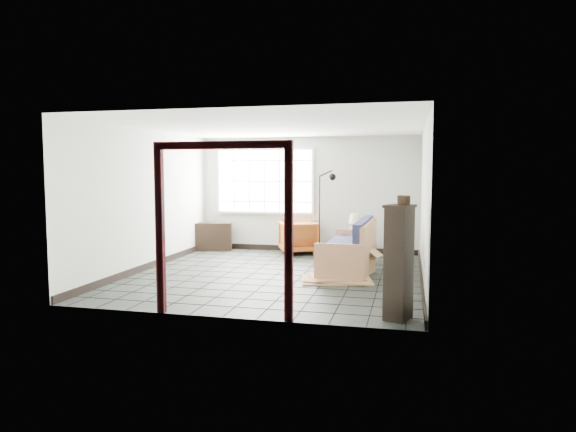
% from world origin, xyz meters
% --- Properties ---
extents(ground, '(5.50, 5.50, 0.00)m').
position_xyz_m(ground, '(0.00, 0.00, 0.00)').
color(ground, black).
rests_on(ground, ground).
extents(room_shell, '(5.02, 5.52, 2.61)m').
position_xyz_m(room_shell, '(0.00, 0.03, 1.68)').
color(room_shell, beige).
rests_on(room_shell, ground).
extents(window_panel, '(2.32, 0.08, 1.52)m').
position_xyz_m(window_panel, '(-1.00, 2.70, 1.60)').
color(window_panel, silver).
rests_on(window_panel, ground).
extents(doorway_trim, '(1.80, 0.08, 2.20)m').
position_xyz_m(doorway_trim, '(0.00, -2.70, 1.38)').
color(doorway_trim, '#340B10').
rests_on(doorway_trim, ground).
extents(futon_sofa, '(0.88, 2.19, 0.96)m').
position_xyz_m(futon_sofa, '(1.26, 0.58, 0.35)').
color(futon_sofa, '#AD704E').
rests_on(futon_sofa, ground).
extents(armchair, '(0.99, 0.97, 0.79)m').
position_xyz_m(armchair, '(-0.14, 2.40, 0.40)').
color(armchair, '#904C15').
rests_on(armchair, ground).
extents(side_table, '(0.61, 0.61, 0.52)m').
position_xyz_m(side_table, '(1.14, 2.35, 0.43)').
color(side_table, black).
rests_on(side_table, ground).
extents(table_lamp, '(0.30, 0.30, 0.40)m').
position_xyz_m(table_lamp, '(1.13, 2.28, 0.80)').
color(table_lamp, black).
rests_on(table_lamp, side_table).
extents(projector, '(0.33, 0.29, 0.10)m').
position_xyz_m(projector, '(1.14, 2.40, 0.57)').
color(projector, silver).
rests_on(projector, side_table).
extents(floor_lamp, '(0.56, 0.36, 1.86)m').
position_xyz_m(floor_lamp, '(0.47, 2.39, 0.99)').
color(floor_lamp, black).
rests_on(floor_lamp, ground).
extents(console_shelf, '(0.88, 0.54, 0.64)m').
position_xyz_m(console_shelf, '(-2.15, 2.40, 0.32)').
color(console_shelf, black).
rests_on(console_shelf, ground).
extents(tall_shelf, '(0.41, 0.47, 1.42)m').
position_xyz_m(tall_shelf, '(2.15, -2.31, 0.72)').
color(tall_shelf, black).
rests_on(tall_shelf, ground).
extents(pot, '(0.19, 0.19, 0.12)m').
position_xyz_m(pot, '(2.20, -2.39, 1.48)').
color(pot, black).
rests_on(pot, tall_shelf).
extents(open_box, '(0.82, 0.53, 0.43)m').
position_xyz_m(open_box, '(1.40, 0.57, 0.16)').
color(open_box, '#A1724E').
rests_on(open_box, ground).
extents(cardboard_pile, '(1.30, 1.05, 0.17)m').
position_xyz_m(cardboard_pile, '(1.12, -0.28, 0.04)').
color(cardboard_pile, '#A1724E').
rests_on(cardboard_pile, ground).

